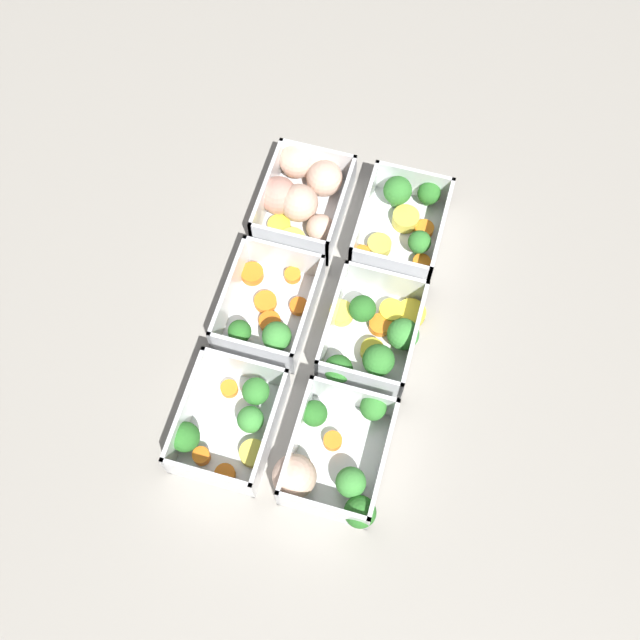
% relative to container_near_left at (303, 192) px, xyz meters
% --- Properties ---
extents(ground_plane, '(4.00, 4.00, 0.00)m').
position_rel_container_near_left_xyz_m(ground_plane, '(0.17, 0.07, -0.03)').
color(ground_plane, gray).
extents(container_near_left, '(0.17, 0.13, 0.06)m').
position_rel_container_near_left_xyz_m(container_near_left, '(0.00, 0.00, 0.00)').
color(container_near_left, white).
rests_on(container_near_left, ground_plane).
extents(container_near_center, '(0.14, 0.11, 0.06)m').
position_rel_container_near_left_xyz_m(container_near_center, '(0.18, 0.01, -0.00)').
color(container_near_center, white).
rests_on(container_near_center, ground_plane).
extents(container_near_right, '(0.14, 0.12, 0.06)m').
position_rel_container_near_left_xyz_m(container_near_right, '(0.33, 0.01, -0.00)').
color(container_near_right, white).
rests_on(container_near_right, ground_plane).
extents(container_far_left, '(0.15, 0.11, 0.06)m').
position_rel_container_near_left_xyz_m(container_far_left, '(0.01, 0.14, -0.00)').
color(container_far_left, white).
rests_on(container_far_left, ground_plane).
extents(container_far_center, '(0.15, 0.13, 0.06)m').
position_rel_container_near_left_xyz_m(container_far_center, '(0.18, 0.14, -0.00)').
color(container_far_center, white).
rests_on(container_far_center, ground_plane).
extents(container_far_right, '(0.15, 0.13, 0.06)m').
position_rel_container_near_left_xyz_m(container_far_right, '(0.34, 0.13, 0.00)').
color(container_far_right, white).
rests_on(container_far_right, ground_plane).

